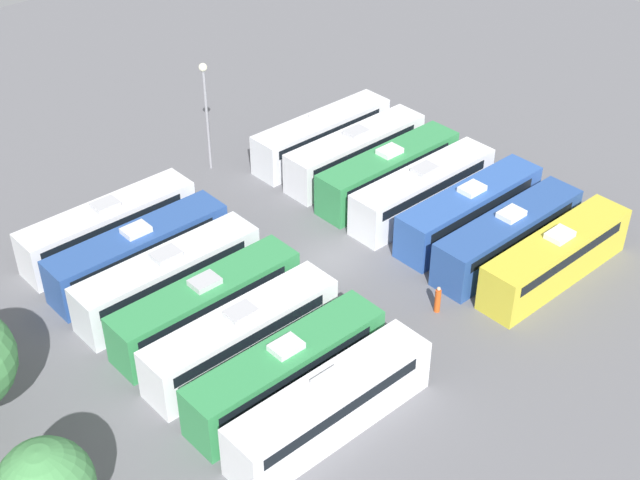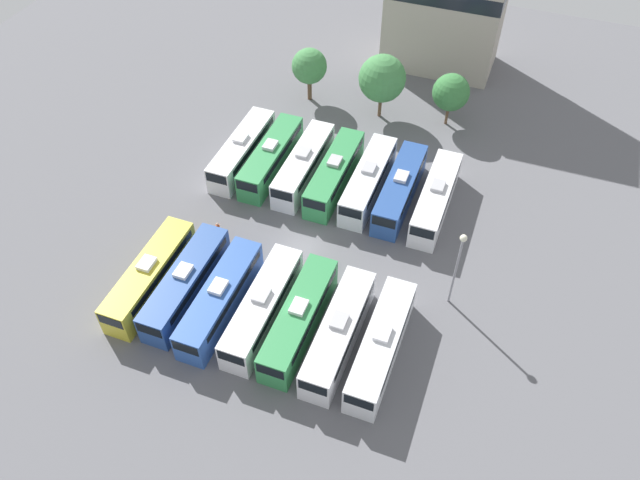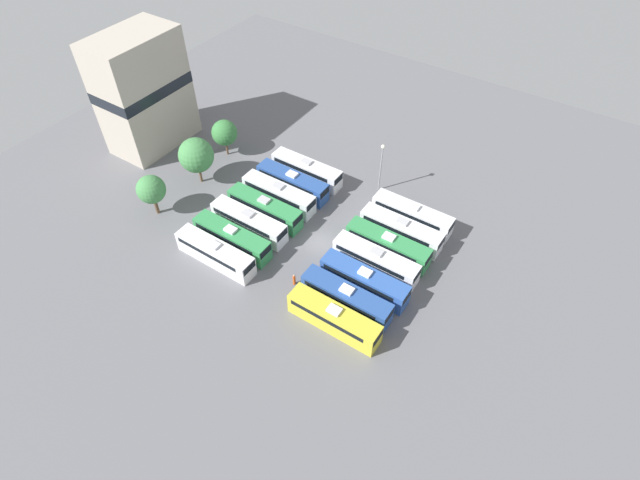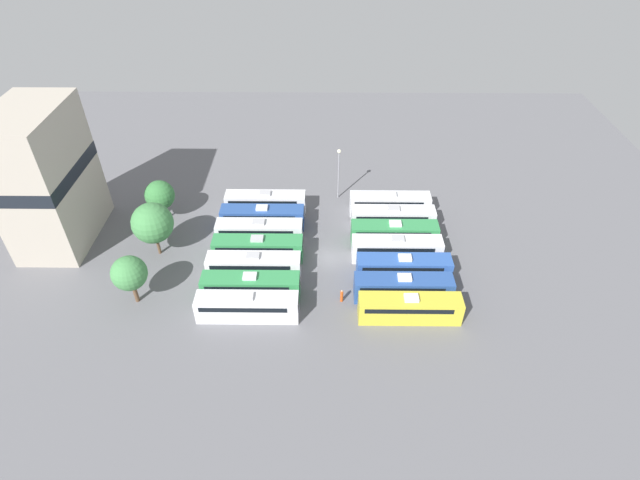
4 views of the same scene
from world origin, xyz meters
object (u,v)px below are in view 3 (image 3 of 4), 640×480
at_px(depot_building, 143,92).
at_px(bus_10, 265,208).
at_px(bus_4, 388,245).
at_px(bus_1, 346,297).
at_px(tree_2, 224,133).
at_px(light_pole, 382,160).
at_px(bus_6, 412,215).
at_px(bus_11, 279,194).
at_px(bus_8, 232,237).
at_px(bus_2, 364,280).
at_px(bus_9, 249,222).
at_px(bus_5, 401,230).
at_px(tree_0, 151,190).
at_px(tree_1, 196,155).
at_px(bus_13, 306,170).
at_px(bus_7, 215,253).
at_px(bus_12, 292,182).
at_px(worker_person, 294,280).
at_px(bus_0, 334,318).
at_px(bus_3, 375,260).

bearing_deg(depot_building, bus_10, -99.56).
xyz_separation_m(bus_4, bus_10, (-3.39, 18.06, 0.00)).
distance_m(bus_1, tree_2, 36.10).
distance_m(light_pole, depot_building, 39.18).
distance_m(bus_6, bus_11, 19.58).
xyz_separation_m(bus_6, tree_2, (-1.98, 32.63, 2.51)).
bearing_deg(bus_11, bus_8, -179.51).
xyz_separation_m(bus_2, bus_9, (0.16, 18.63, 0.00)).
bearing_deg(bus_8, bus_2, -79.36).
height_order(bus_5, bus_11, same).
bearing_deg(tree_0, tree_1, -2.38).
relative_size(bus_13, light_pole, 1.41).
distance_m(bus_7, bus_12, 17.26).
bearing_deg(depot_building, bus_8, -113.33).
bearing_deg(tree_1, light_pole, -60.54).
relative_size(bus_1, bus_12, 1.00).
height_order(bus_9, worker_person, bus_9).
bearing_deg(bus_10, tree_1, 86.45).
distance_m(bus_4, bus_5, 3.49).
height_order(bus_11, bus_12, same).
distance_m(bus_0, bus_5, 17.31).
height_order(bus_1, bus_8, same).
distance_m(bus_5, bus_13, 18.60).
xyz_separation_m(bus_9, tree_0, (-4.60, 13.47, 2.73)).
relative_size(bus_12, tree_2, 1.87).
height_order(bus_0, bus_2, same).
bearing_deg(bus_5, bus_2, -178.61).
height_order(bus_1, depot_building, depot_building).
xyz_separation_m(bus_12, worker_person, (-14.68, -10.85, -0.85)).
distance_m(bus_10, worker_person, 13.33).
bearing_deg(light_pole, bus_0, -162.89).
distance_m(bus_3, bus_6, 10.29).
bearing_deg(bus_3, bus_0, -178.28).
bearing_deg(bus_2, bus_1, 172.37).
bearing_deg(bus_8, bus_12, -0.00).
bearing_deg(bus_4, bus_10, 100.62).
bearing_deg(bus_7, worker_person, -76.61).
distance_m(bus_13, tree_2, 14.83).
xyz_separation_m(bus_6, bus_11, (-6.86, 18.34, 0.00)).
xyz_separation_m(tree_0, tree_1, (8.84, -0.37, 0.57)).
distance_m(bus_4, worker_person, 13.40).
distance_m(bus_7, bus_9, 6.98).
bearing_deg(bus_13, tree_2, 98.18).
height_order(bus_2, light_pole, light_pole).
height_order(bus_3, light_pole, light_pole).
distance_m(bus_7, worker_person, 11.19).
xyz_separation_m(bus_4, tree_0, (-11.40, 31.68, 2.73)).
bearing_deg(bus_13, bus_5, -101.25).
xyz_separation_m(bus_1, depot_building, (11.65, 45.03, 7.67)).
distance_m(bus_6, tree_1, 33.00).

